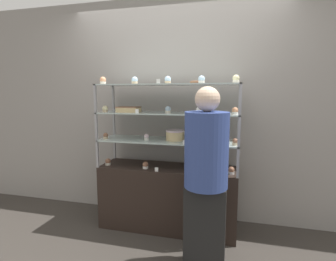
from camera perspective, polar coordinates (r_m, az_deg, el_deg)
ground_plane at (r=3.16m, az=0.00°, el=-20.21°), size 20.00×20.00×0.00m
back_wall at (r=3.15m, az=1.66°, el=4.47°), size 8.00×0.05×2.60m
display_base at (r=3.01m, az=0.00°, el=-14.33°), size 1.49×0.44×0.70m
display_riser_lower at (r=2.83m, az=0.00°, el=-2.44°), size 1.49×0.44×0.30m
display_riser_middle at (r=2.79m, az=0.00°, el=3.58°), size 1.49×0.44×0.30m
display_riser_upper at (r=2.79m, az=0.00°, el=9.71°), size 1.49×0.44×0.30m
layer_cake_centerpiece at (r=2.82m, az=1.56°, el=-0.99°), size 0.20×0.20×0.11m
sheet_cake_frosted at (r=2.90m, az=-8.55°, el=4.59°), size 0.23×0.18×0.06m
cupcake_0 at (r=3.04m, az=-12.92°, el=-6.67°), size 0.06×0.06×0.07m
cupcake_1 at (r=2.83m, az=-4.93°, el=-7.55°), size 0.06×0.06×0.07m
cupcake_2 at (r=2.76m, az=4.27°, el=-7.94°), size 0.06×0.06×0.07m
cupcake_3 at (r=2.71m, az=13.61°, el=-8.48°), size 0.06×0.06×0.07m
price_tag_0 at (r=2.72m, az=-2.52°, el=-8.48°), size 0.04×0.00×0.04m
cupcake_4 at (r=2.99m, az=-13.43°, el=-1.14°), size 0.05×0.05×0.07m
cupcake_5 at (r=2.84m, az=-4.69°, el=-1.42°), size 0.05×0.05×0.07m
cupcake_6 at (r=2.73m, az=4.68°, el=-1.80°), size 0.05×0.05×0.07m
cupcake_7 at (r=2.62m, az=14.39°, el=-2.42°), size 0.05×0.05×0.07m
price_tag_1 at (r=2.58m, az=3.63°, el=-2.58°), size 0.04×0.00×0.04m
cupcake_8 at (r=2.95m, az=-13.54°, el=4.57°), size 0.06×0.06×0.07m
cupcake_9 at (r=2.73m, az=-0.01°, el=4.54°), size 0.06×0.06×0.07m
cupcake_10 at (r=2.62m, az=6.74°, el=4.34°), size 0.06×0.06×0.07m
cupcake_11 at (r=2.61m, az=14.38°, el=4.13°), size 0.06×0.06×0.07m
price_tag_2 at (r=2.68m, az=-6.76°, el=4.19°), size 0.04×0.00×0.04m
cupcake_12 at (r=2.94m, az=-13.99°, el=10.46°), size 0.07×0.07×0.08m
cupcake_13 at (r=2.85m, az=-7.27°, el=10.71°), size 0.07×0.07×0.08m
cupcake_14 at (r=2.73m, az=-0.05°, el=10.90°), size 0.07×0.07×0.08m
cupcake_15 at (r=2.68m, az=7.31°, el=10.90°), size 0.07×0.07×0.08m
cupcake_16 at (r=2.63m, az=14.58°, el=10.76°), size 0.07×0.07×0.08m
price_tag_3 at (r=2.60m, az=-2.14°, el=10.69°), size 0.04×0.00×0.04m
donut_glazed at (r=2.78m, az=6.23°, el=10.37°), size 0.14×0.14×0.03m
customer_figure at (r=2.23m, az=8.25°, el=-9.36°), size 0.36×0.36×1.55m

